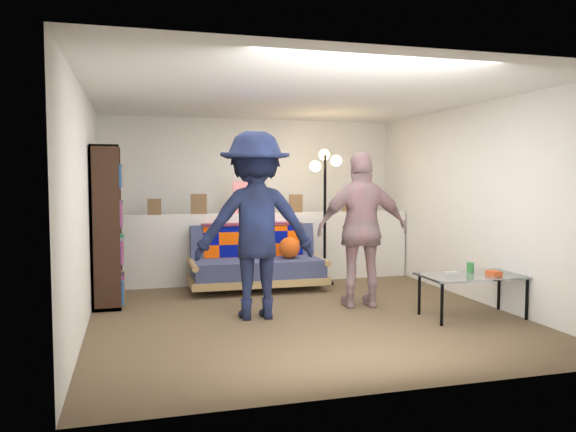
% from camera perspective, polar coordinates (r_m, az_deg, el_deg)
% --- Properties ---
extents(ground, '(5.00, 5.00, 0.00)m').
position_cam_1_polar(ground, '(6.46, 0.96, -9.58)').
color(ground, brown).
rests_on(ground, ground).
extents(room_shell, '(4.60, 5.05, 2.45)m').
position_cam_1_polar(room_shell, '(6.73, -0.16, 5.32)').
color(room_shell, silver).
rests_on(room_shell, ground).
extents(half_wall_ledge, '(4.45, 0.15, 1.00)m').
position_cam_1_polar(half_wall_ledge, '(8.08, -2.65, -3.22)').
color(half_wall_ledge, silver).
rests_on(half_wall_ledge, ground).
extents(ledge_decor, '(2.97, 0.02, 0.45)m').
position_cam_1_polar(ledge_decor, '(7.96, -4.23, 1.55)').
color(ledge_decor, brown).
rests_on(ledge_decor, half_wall_ledge).
extents(futon_sofa, '(1.82, 0.90, 0.78)m').
position_cam_1_polar(futon_sofa, '(7.60, -3.09, -4.74)').
color(futon_sofa, tan).
rests_on(futon_sofa, ground).
extents(bookshelf, '(0.31, 0.94, 1.88)m').
position_cam_1_polar(bookshelf, '(7.02, -17.89, -1.43)').
color(bookshelf, black).
rests_on(bookshelf, ground).
extents(coffee_table, '(1.12, 0.63, 0.58)m').
position_cam_1_polar(coffee_table, '(6.40, 18.28, -5.94)').
color(coffee_table, black).
rests_on(coffee_table, ground).
extents(floor_lamp, '(0.42, 0.34, 1.90)m').
position_cam_1_polar(floor_lamp, '(7.90, 3.78, 2.77)').
color(floor_lamp, black).
rests_on(floor_lamp, ground).
extents(person_left, '(1.33, 0.81, 2.00)m').
position_cam_1_polar(person_left, '(6.02, -3.32, -0.94)').
color(person_left, black).
rests_on(person_left, ground).
extents(person_right, '(1.11, 0.59, 1.80)m').
position_cam_1_polar(person_right, '(6.56, 7.57, -1.40)').
color(person_right, '#C37E88').
rests_on(person_right, ground).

